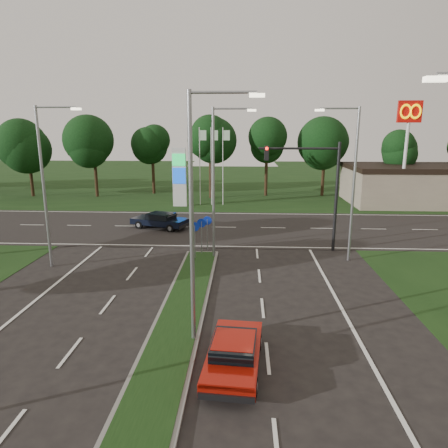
{
  "coord_description": "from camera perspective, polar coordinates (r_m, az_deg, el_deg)",
  "views": [
    {
      "loc": [
        2.62,
        -7.47,
        7.71
      ],
      "look_at": [
        1.43,
        15.88,
        2.2
      ],
      "focal_mm": 32.0,
      "sensor_mm": 36.0,
      "label": 1
    }
  ],
  "objects": [
    {
      "name": "mcdonalds_sign",
      "position": [
        42.33,
        24.83,
        12.45
      ],
      "size": [
        2.2,
        0.47,
        10.4
      ],
      "color": "silver",
      "rests_on": "ground"
    },
    {
      "name": "streetlight_median_near",
      "position": [
        13.81,
        -3.87,
        2.25
      ],
      "size": [
        2.53,
        0.22,
        9.0
      ],
      "color": "gray",
      "rests_on": "ground"
    },
    {
      "name": "streetlight_right_far",
      "position": [
        24.41,
        17.67,
        6.45
      ],
      "size": [
        2.53,
        0.22,
        9.0
      ],
      "rotation": [
        0.0,
        0.0,
        3.14
      ],
      "color": "gray",
      "rests_on": "ground"
    },
    {
      "name": "verge_far",
      "position": [
        62.99,
        0.5,
        6.23
      ],
      "size": [
        160.0,
        50.0,
        0.02
      ],
      "primitive_type": "cube",
      "color": "black",
      "rests_on": "ground"
    },
    {
      "name": "treeline_far",
      "position": [
        47.47,
        -0.14,
        12.2
      ],
      "size": [
        6.0,
        6.0,
        9.9
      ],
      "color": "black",
      "rests_on": "ground"
    },
    {
      "name": "gas_pylon",
      "position": [
        41.26,
        -6.09,
        6.91
      ],
      "size": [
        5.8,
        1.26,
        8.0
      ],
      "color": "silver",
      "rests_on": "ground"
    },
    {
      "name": "streetlight_median_far",
      "position": [
        23.67,
        -1.04,
        6.87
      ],
      "size": [
        2.53,
        0.22,
        9.0
      ],
      "color": "gray",
      "rests_on": "ground"
    },
    {
      "name": "traffic_signal",
      "position": [
        26.05,
        13.07,
        6.18
      ],
      "size": [
        5.1,
        0.42,
        7.0
      ],
      "color": "black",
      "rests_on": "ground"
    },
    {
      "name": "red_sedan",
      "position": [
        13.75,
        1.44,
        -17.88
      ],
      "size": [
        1.99,
        4.17,
        1.11
      ],
      "rotation": [
        0.0,
        0.0,
        -0.08
      ],
      "color": "#9A1108",
      "rests_on": "ground"
    },
    {
      "name": "commercial_building",
      "position": [
        47.93,
        26.84,
        5.0
      ],
      "size": [
        16.0,
        9.0,
        4.0
      ],
      "primitive_type": "cube",
      "color": "gray",
      "rests_on": "ground"
    },
    {
      "name": "median_signs",
      "position": [
        24.75,
        -3.26,
        -0.79
      ],
      "size": [
        1.16,
        1.76,
        2.38
      ],
      "color": "gray",
      "rests_on": "ground"
    },
    {
      "name": "median_kerb",
      "position": [
        14.03,
        -8.87,
        -19.96
      ],
      "size": [
        2.0,
        26.0,
        0.12
      ],
      "primitive_type": "cube",
      "color": "slate",
      "rests_on": "ground"
    },
    {
      "name": "navy_sedan",
      "position": [
        32.45,
        -9.1,
        0.56
      ],
      "size": [
        4.88,
        3.31,
        1.24
      ],
      "rotation": [
        0.0,
        0.0,
        1.22
      ],
      "color": "black",
      "rests_on": "ground"
    },
    {
      "name": "cross_road",
      "position": [
        32.5,
        -1.8,
        -0.47
      ],
      "size": [
        160.0,
        12.0,
        0.02
      ],
      "primitive_type": "cube",
      "color": "black",
      "rests_on": "ground"
    },
    {
      "name": "streetlight_left_far",
      "position": [
        24.22,
        -24.04,
        5.88
      ],
      "size": [
        2.53,
        0.22,
        9.0
      ],
      "color": "gray",
      "rests_on": "ground"
    }
  ]
}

